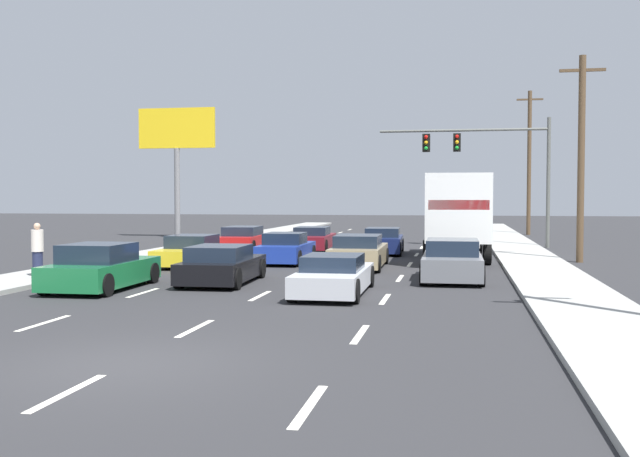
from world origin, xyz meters
The scene contains 20 objects.
ground_plane centered at (0.00, 25.00, 0.00)m, with size 140.00×140.00×0.00m, color #2B2B2D.
sidewalk_right centered at (8.23, 20.00, 0.07)m, with size 2.55×80.00×0.14m, color #9E9E99.
sidewalk_left centered at (-8.23, 20.00, 0.07)m, with size 2.55×80.00×0.14m, color #9E9E99.
lane_markings centered at (0.00, 20.77, 0.00)m, with size 6.94×57.00×0.01m.
car_red centered at (-5.18, 23.98, 0.58)m, with size 2.07×4.44×1.23m.
car_yellow centered at (-4.93, 16.26, 0.54)m, with size 2.02×4.52×1.20m.
car_green centered at (-4.94, 8.82, 0.61)m, with size 2.06×4.31×1.35m.
car_maroon centered at (-1.90, 25.15, 0.55)m, with size 2.09×4.57×1.18m.
car_blue centered at (-1.58, 17.96, 0.56)m, with size 1.85×4.07×1.24m.
car_black centered at (-1.94, 10.83, 0.56)m, with size 2.07×4.31×1.20m.
car_navy centered at (1.79, 23.60, 0.57)m, with size 2.02×4.30×1.23m.
car_tan centered at (1.60, 16.48, 0.59)m, with size 2.00×4.59×1.27m.
car_silver centered at (1.91, 8.99, 0.51)m, with size 1.87×4.61×1.10m.
box_truck centered at (5.17, 20.85, 2.07)m, with size 2.86×9.23×3.58m.
car_gray centered at (5.10, 13.02, 0.61)m, with size 1.98×4.26×1.32m.
traffic_signal_mast centered at (6.23, 29.09, 5.07)m, with size 8.97×0.69×6.85m.
utility_pole_mid centered at (10.19, 20.50, 4.35)m, with size 1.80×0.28×8.42m.
utility_pole_far centered at (10.16, 42.43, 5.18)m, with size 1.80×0.28×10.09m.
roadside_billboard centered at (-12.53, 33.79, 6.16)m, with size 5.11×0.36×8.38m.
pedestrian_near_corner centered at (-7.95, 10.39, 1.00)m, with size 0.38×0.38×1.72m.
Camera 1 is at (5.27, -10.88, 2.70)m, focal length 41.12 mm.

